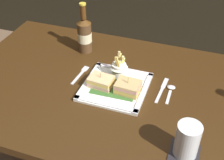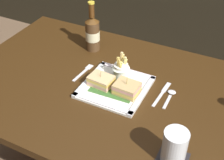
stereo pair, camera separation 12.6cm
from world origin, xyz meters
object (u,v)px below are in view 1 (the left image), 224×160
Objects in this scene: fries_cup at (119,67)px; spoon at (171,90)px; knife at (162,89)px; square_plate at (116,87)px; sandwich_half_right at (128,87)px; water_glass at (187,142)px; beer_bottle at (85,34)px; dining_table at (109,103)px; fork at (81,74)px; sandwich_half_left at (101,82)px.

spoon is (0.23, -0.02, -0.05)m from fries_cup.
square_plate is at bearing -163.54° from knife.
sandwich_half_right is 0.15m from knife.
knife is at bearing 29.25° from sandwich_half_right.
sandwich_half_right reaches higher than square_plate.
beer_bottle is at bearing 139.51° from water_glass.
knife is (0.22, 0.06, 0.10)m from dining_table.
beer_bottle reaches higher than knife.
beer_bottle is at bearing 157.68° from knife.
sandwich_half_right is 0.36m from water_glass.
water_glass is 0.34m from knife.
spoon is at bearing 14.74° from square_plate.
spoon is (0.46, -0.17, -0.09)m from beer_bottle.
knife is at bearing 114.23° from water_glass.
square_plate is at bearing -44.28° from beer_bottle.
fries_cup is at bearing 97.04° from square_plate.
beer_bottle is 0.22m from fork.
beer_bottle is 0.47m from knife.
square_plate reaches higher than knife.
fries_cup is at bearing 174.81° from knife.
fork is (-0.17, -0.03, -0.05)m from fries_cup.
fries_cup reaches higher than dining_table.
knife is (0.20, -0.02, -0.05)m from fries_cup.
knife is (0.25, 0.07, -0.03)m from sandwich_half_left.
fries_cup is at bearing 61.24° from sandwich_half_left.
sandwich_half_right reaches higher than sandwich_half_left.
knife is (0.13, 0.07, -0.03)m from sandwich_half_right.
fork is 0.37m from knife.
sandwich_half_left is 0.74× the size of fork.
dining_table is 4.98× the size of square_plate.
sandwich_half_left is 0.42× the size of beer_bottle.
square_plate is 2.12× the size of water_glass.
beer_bottle is (-0.30, 0.25, 0.06)m from sandwich_half_right.
water_glass is 0.72× the size of knife.
dining_table is 0.37m from beer_bottle.
sandwich_half_right is 0.59× the size of knife.
fork is at bearing 167.26° from square_plate.
water_glass is 0.87× the size of fork.
sandwich_half_left is at bearing -164.98° from spoon.
fries_cup reaches higher than knife.
square_plate is 2.61× the size of sandwich_half_right.
beer_bottle is at bearing 140.04° from sandwich_half_right.
water_glass is at bearing -34.62° from dining_table.
water_glass is at bearing -43.98° from fries_cup.
dining_table is 5.26× the size of beer_bottle.
fork is 0.83× the size of knife.
sandwich_half_left is at bearing -180.00° from sandwich_half_right.
water_glass is at bearing -31.17° from sandwich_half_left.
spoon reaches higher than fork.
water_glass is (0.36, -0.25, 0.15)m from dining_table.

